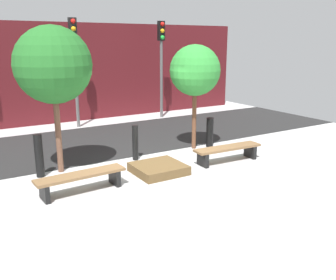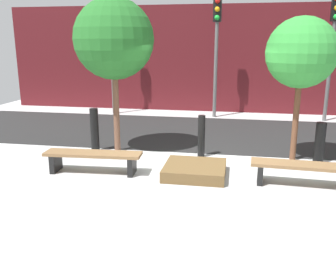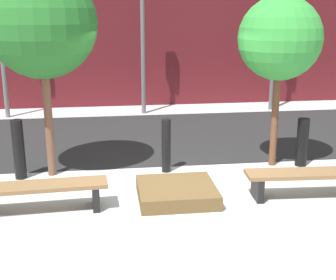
% 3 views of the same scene
% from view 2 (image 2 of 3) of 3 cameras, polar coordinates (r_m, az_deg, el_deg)
% --- Properties ---
extents(ground_plane, '(18.00, 18.00, 0.00)m').
position_cam_2_polar(ground_plane, '(7.49, 4.13, -5.31)').
color(ground_plane, '#B2B2B2').
extents(road_strip, '(18.00, 4.29, 0.01)m').
position_cam_2_polar(road_strip, '(10.95, 6.24, 1.13)').
color(road_strip, black).
rests_on(road_strip, ground).
extents(building_facade, '(16.20, 0.50, 3.88)m').
position_cam_2_polar(building_facade, '(14.42, 7.61, 12.12)').
color(building_facade, '#511419').
rests_on(building_facade, ground).
extents(bench_left, '(1.97, 0.55, 0.43)m').
position_cam_2_polar(bench_left, '(7.65, -11.35, -2.65)').
color(bench_left, black).
rests_on(bench_left, ground).
extents(bench_right, '(1.96, 0.55, 0.42)m').
position_cam_2_polar(bench_right, '(7.25, 20.19, -4.28)').
color(bench_right, black).
rests_on(bench_right, ground).
extents(planter_bed, '(1.19, 1.13, 0.22)m').
position_cam_2_polar(planter_bed, '(7.42, 4.12, -4.59)').
color(planter_bed, brown).
rests_on(planter_bed, ground).
extents(tree_behind_left_bench, '(1.82, 1.82, 3.54)m').
position_cam_2_polar(tree_behind_left_bench, '(8.78, -8.27, 14.93)').
color(tree_behind_left_bench, brown).
rests_on(tree_behind_left_bench, ground).
extents(tree_behind_right_bench, '(1.48, 1.48, 3.09)m').
position_cam_2_polar(tree_behind_right_bench, '(8.44, 19.68, 12.34)').
color(tree_behind_right_bench, brown).
rests_on(tree_behind_right_bench, ground).
extents(bollard_far_left, '(0.20, 0.20, 1.05)m').
position_cam_2_polar(bollard_far_left, '(9.09, -11.12, 1.49)').
color(bollard_far_left, black).
rests_on(bollard_far_left, ground).
extents(bollard_left, '(0.16, 0.16, 0.97)m').
position_cam_2_polar(bollard_left, '(8.52, 5.11, 0.56)').
color(bollard_left, black).
rests_on(bollard_left, ground).
extents(bollard_center, '(0.22, 0.22, 0.90)m').
position_cam_2_polar(bollard_center, '(8.69, 22.11, -0.43)').
color(bollard_center, black).
rests_on(bollard_center, ground).
extents(traffic_light_west, '(0.28, 0.27, 3.98)m').
position_cam_2_polar(traffic_light_west, '(13.79, -8.63, 15.26)').
color(traffic_light_west, slate).
rests_on(traffic_light_west, ground).
extents(traffic_light_mid_west, '(0.28, 0.27, 3.99)m').
position_cam_2_polar(traffic_light_mid_west, '(13.08, 7.42, 15.36)').
color(traffic_light_mid_west, '#5C5C5C').
rests_on(traffic_light_mid_west, ground).
extents(traffic_light_mid_east, '(0.28, 0.27, 3.97)m').
position_cam_2_polar(traffic_light_mid_east, '(13.39, 23.86, 14.21)').
color(traffic_light_mid_east, '#565656').
rests_on(traffic_light_mid_east, ground).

